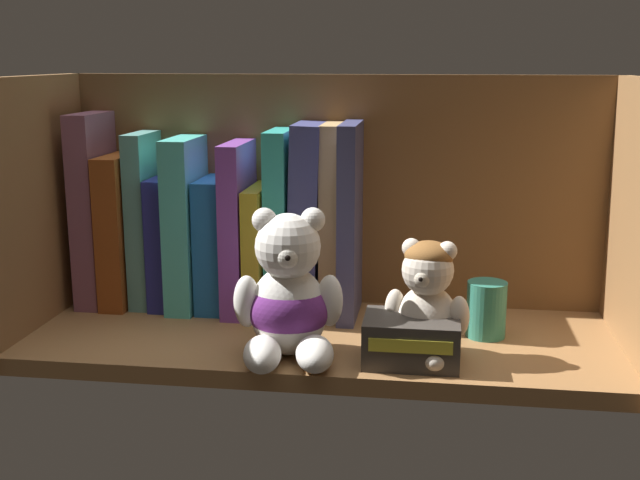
# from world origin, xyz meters

# --- Properties ---
(shelf_board) EXTENTS (0.68, 0.26, 0.02)m
(shelf_board) POSITION_xyz_m (0.00, 0.00, 0.01)
(shelf_board) COLOR olive
(shelf_board) RESTS_ON ground
(shelf_back_panel) EXTENTS (0.70, 0.01, 0.32)m
(shelf_back_panel) POSITION_xyz_m (0.00, 0.13, 0.16)
(shelf_back_panel) COLOR brown
(shelf_back_panel) RESTS_ON ground
(shelf_side_panel_left) EXTENTS (0.02, 0.28, 0.32)m
(shelf_side_panel_left) POSITION_xyz_m (-0.35, 0.00, 0.16)
(shelf_side_panel_left) COLOR olive
(shelf_side_panel_left) RESTS_ON ground
(shelf_side_panel_right) EXTENTS (0.02, 0.28, 0.32)m
(shelf_side_panel_right) POSITION_xyz_m (0.35, 0.00, 0.16)
(shelf_side_panel_right) COLOR olive
(shelf_side_panel_right) RESTS_ON ground
(book_0) EXTENTS (0.03, 0.12, 0.25)m
(book_0) POSITION_xyz_m (-0.31, 0.09, 0.14)
(book_0) COLOR #825068
(book_0) RESTS_ON shelf_board
(book_1) EXTENTS (0.03, 0.13, 0.20)m
(book_1) POSITION_xyz_m (-0.28, 0.09, 0.12)
(book_1) COLOR brown
(book_1) RESTS_ON shelf_board
(book_2) EXTENTS (0.02, 0.10, 0.23)m
(book_2) POSITION_xyz_m (-0.24, 0.09, 0.13)
(book_2) COLOR #58958D
(book_2) RESTS_ON shelf_board
(book_3) EXTENTS (0.02, 0.11, 0.17)m
(book_3) POSITION_xyz_m (-0.22, 0.09, 0.10)
(book_3) COLOR navy
(book_3) RESTS_ON shelf_board
(book_4) EXTENTS (0.03, 0.13, 0.22)m
(book_4) POSITION_xyz_m (-0.19, 0.09, 0.13)
(book_4) COLOR #4CC0B2
(book_4) RESTS_ON shelf_board
(book_5) EXTENTS (0.03, 0.12, 0.17)m
(book_5) POSITION_xyz_m (-0.15, 0.09, 0.10)
(book_5) COLOR #2065A6
(book_5) RESTS_ON shelf_board
(book_6) EXTENTS (0.03, 0.15, 0.22)m
(book_6) POSITION_xyz_m (-0.12, 0.09, 0.13)
(book_6) COLOR #793C96
(book_6) RESTS_ON shelf_board
(book_7) EXTENTS (0.02, 0.15, 0.16)m
(book_7) POSITION_xyz_m (-0.09, 0.09, 0.10)
(book_7) COLOR #A69121
(book_7) RESTS_ON shelf_board
(book_8) EXTENTS (0.03, 0.12, 0.23)m
(book_8) POSITION_xyz_m (-0.06, 0.09, 0.14)
(book_8) COLOR teal
(book_8) RESTS_ON shelf_board
(book_9) EXTENTS (0.04, 0.11, 0.24)m
(book_9) POSITION_xyz_m (-0.03, 0.09, 0.14)
(book_9) COLOR #3E4074
(book_9) RESTS_ON shelf_board
(book_10) EXTENTS (0.02, 0.10, 0.24)m
(book_10) POSITION_xyz_m (0.00, 0.09, 0.14)
(book_10) COLOR tan
(book_10) RESTS_ON shelf_board
(book_11) EXTENTS (0.02, 0.15, 0.24)m
(book_11) POSITION_xyz_m (0.03, 0.09, 0.14)
(book_11) COLOR #3A3B63
(book_11) RESTS_ON shelf_board
(teddy_bear_larger) EXTENTS (0.12, 0.13, 0.16)m
(teddy_bear_larger) POSITION_xyz_m (-0.03, -0.08, 0.08)
(teddy_bear_larger) COLOR white
(teddy_bear_larger) RESTS_ON shelf_board
(teddy_bear_smaller) EXTENTS (0.10, 0.10, 0.13)m
(teddy_bear_smaller) POSITION_xyz_m (0.12, -0.06, 0.08)
(teddy_bear_smaller) COLOR beige
(teddy_bear_smaller) RESTS_ON shelf_board
(pillar_candle) EXTENTS (0.05, 0.05, 0.07)m
(pillar_candle) POSITION_xyz_m (0.19, 0.02, 0.05)
(pillar_candle) COLOR #2D7A66
(pillar_candle) RESTS_ON shelf_board
(small_product_box) EXTENTS (0.10, 0.08, 0.05)m
(small_product_box) POSITION_xyz_m (0.11, -0.08, 0.04)
(small_product_box) COLOR #38332D
(small_product_box) RESTS_ON shelf_board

